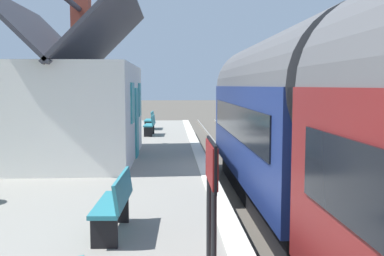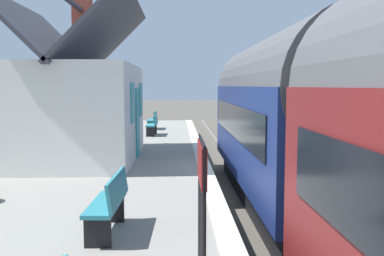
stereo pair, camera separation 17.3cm
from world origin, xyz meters
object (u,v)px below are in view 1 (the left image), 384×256
at_px(bench_platform_end, 151,125).
at_px(bench_near_building, 115,202).
at_px(station_sign_board, 211,175).
at_px(bench_by_lamp, 150,120).
at_px(station_building, 75,106).
at_px(train, 376,141).
at_px(planter_edge_far, 128,122).

relative_size(bench_platform_end, bench_near_building, 1.00).
bearing_deg(station_sign_board, bench_by_lamp, 4.91).
height_order(station_building, bench_platform_end, station_building).
relative_size(train, planter_edge_far, 23.46).
relative_size(bench_by_lamp, bench_near_building, 1.00).
distance_m(train, station_sign_board, 2.92).
height_order(train, station_sign_board, train).
height_order(station_building, planter_edge_far, station_building).
relative_size(bench_near_building, planter_edge_far, 1.69).
bearing_deg(planter_edge_far, station_building, 176.66).
xyz_separation_m(train, bench_near_building, (0.10, 3.79, -0.89)).
xyz_separation_m(station_building, bench_near_building, (-6.85, -2.02, -1.08)).
bearing_deg(station_building, train, -140.13).
height_order(planter_edge_far, station_sign_board, station_sign_board).
distance_m(bench_by_lamp, planter_edge_far, 1.60).
xyz_separation_m(bench_near_building, planter_edge_far, (16.81, 1.44, -0.22)).
relative_size(station_building, bench_platform_end, 4.31).
height_order(train, planter_edge_far, train).
height_order(bench_by_lamp, planter_edge_far, bench_by_lamp).
bearing_deg(planter_edge_far, train, -162.83).
bearing_deg(bench_near_building, bench_platform_end, 0.36).
xyz_separation_m(train, bench_by_lamp, (15.88, 4.02, -0.89)).
bearing_deg(train, station_building, 39.87).
distance_m(bench_by_lamp, bench_near_building, 15.78).
bearing_deg(train, bench_by_lamp, 14.20).
bearing_deg(station_building, bench_near_building, -163.59).
height_order(bench_near_building, station_sign_board, station_sign_board).
relative_size(train, bench_by_lamp, 13.87).
height_order(station_building, station_sign_board, station_building).
distance_m(planter_edge_far, station_sign_board, 18.58).
relative_size(train, bench_near_building, 13.84).
xyz_separation_m(station_building, planter_edge_far, (9.96, -0.58, -1.30)).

